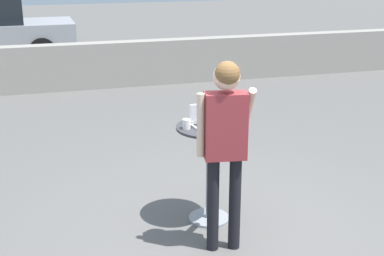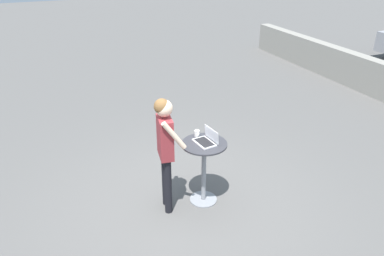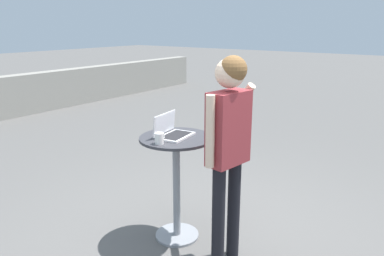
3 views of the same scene
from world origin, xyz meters
name	(u,v)px [view 3 (image 3 of 3)]	position (x,y,z in m)	size (l,w,h in m)	color
ground_plane	(208,243)	(0.00, 0.00, 0.00)	(50.00, 50.00, 0.00)	#5B5956
cafe_table	(176,172)	(-0.07, 0.32, 0.68)	(0.67, 0.67, 1.02)	gray
laptop	(172,132)	(-0.07, 0.36, 1.06)	(0.38, 0.29, 0.21)	silver
coffee_mug	(159,138)	(-0.31, 0.31, 1.07)	(0.11, 0.08, 0.10)	white
standing_person	(228,136)	(-0.12, -0.26, 1.15)	(0.54, 0.36, 1.79)	black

